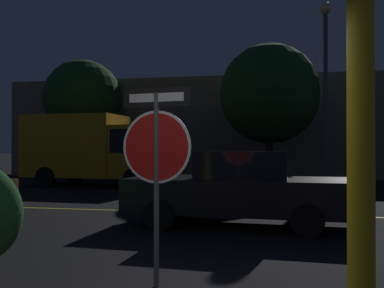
{
  "coord_description": "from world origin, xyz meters",
  "views": [
    {
      "loc": [
        1.1,
        -3.16,
        1.59
      ],
      "look_at": [
        -0.29,
        4.24,
        1.67
      ],
      "focal_mm": 40.0,
      "sensor_mm": 36.0,
      "label": 1
    }
  ],
  "objects_px": {
    "tree_0": "(269,94)",
    "yellow_pole_right": "(361,127)",
    "tree_2": "(83,99)",
    "street_lamp": "(326,68)",
    "passing_car_2": "(238,189)",
    "stop_sign": "(156,148)",
    "delivery_truck": "(103,148)"
  },
  "relations": [
    {
      "from": "tree_0",
      "to": "yellow_pole_right",
      "type": "bearing_deg",
      "value": -87.81
    },
    {
      "from": "yellow_pole_right",
      "to": "street_lamp",
      "type": "xyz_separation_m",
      "value": [
        1.49,
        14.25,
        2.98
      ]
    },
    {
      "from": "stop_sign",
      "to": "passing_car_2",
      "type": "relative_size",
      "value": 0.49
    },
    {
      "from": "street_lamp",
      "to": "passing_car_2",
      "type": "bearing_deg",
      "value": -108.21
    },
    {
      "from": "stop_sign",
      "to": "delivery_truck",
      "type": "relative_size",
      "value": 0.35
    },
    {
      "from": "passing_car_2",
      "to": "street_lamp",
      "type": "xyz_separation_m",
      "value": [
        2.71,
        8.23,
        3.94
      ]
    },
    {
      "from": "yellow_pole_right",
      "to": "tree_2",
      "type": "bearing_deg",
      "value": 119.36
    },
    {
      "from": "yellow_pole_right",
      "to": "passing_car_2",
      "type": "distance_m",
      "value": 6.21
    },
    {
      "from": "passing_car_2",
      "to": "delivery_truck",
      "type": "relative_size",
      "value": 0.71
    },
    {
      "from": "passing_car_2",
      "to": "delivery_truck",
      "type": "height_order",
      "value": "delivery_truck"
    },
    {
      "from": "passing_car_2",
      "to": "tree_2",
      "type": "bearing_deg",
      "value": 39.72
    },
    {
      "from": "stop_sign",
      "to": "tree_0",
      "type": "relative_size",
      "value": 0.36
    },
    {
      "from": "tree_2",
      "to": "street_lamp",
      "type": "bearing_deg",
      "value": -21.76
    },
    {
      "from": "stop_sign",
      "to": "passing_car_2",
      "type": "height_order",
      "value": "stop_sign"
    },
    {
      "from": "yellow_pole_right",
      "to": "tree_2",
      "type": "distance_m",
      "value": 22.11
    },
    {
      "from": "stop_sign",
      "to": "passing_car_2",
      "type": "xyz_separation_m",
      "value": [
        0.63,
        4.03,
        -0.85
      ]
    },
    {
      "from": "stop_sign",
      "to": "street_lamp",
      "type": "height_order",
      "value": "street_lamp"
    },
    {
      "from": "stop_sign",
      "to": "tree_2",
      "type": "height_order",
      "value": "tree_2"
    },
    {
      "from": "delivery_truck",
      "to": "tree_2",
      "type": "distance_m",
      "value": 6.4
    },
    {
      "from": "stop_sign",
      "to": "yellow_pole_right",
      "type": "xyz_separation_m",
      "value": [
        1.85,
        -1.99,
        0.12
      ]
    },
    {
      "from": "stop_sign",
      "to": "tree_0",
      "type": "bearing_deg",
      "value": 92.79
    },
    {
      "from": "yellow_pole_right",
      "to": "delivery_truck",
      "type": "bearing_deg",
      "value": 117.9
    },
    {
      "from": "delivery_truck",
      "to": "tree_2",
      "type": "height_order",
      "value": "tree_2"
    },
    {
      "from": "passing_car_2",
      "to": "tree_0",
      "type": "distance_m",
      "value": 11.58
    },
    {
      "from": "stop_sign",
      "to": "street_lamp",
      "type": "distance_m",
      "value": 13.07
    },
    {
      "from": "tree_0",
      "to": "stop_sign",
      "type": "bearing_deg",
      "value": -94.54
    },
    {
      "from": "street_lamp",
      "to": "tree_0",
      "type": "height_order",
      "value": "street_lamp"
    },
    {
      "from": "tree_0",
      "to": "tree_2",
      "type": "relative_size",
      "value": 0.99
    },
    {
      "from": "stop_sign",
      "to": "yellow_pole_right",
      "type": "distance_m",
      "value": 2.72
    },
    {
      "from": "passing_car_2",
      "to": "delivery_truck",
      "type": "bearing_deg",
      "value": 41.17
    },
    {
      "from": "yellow_pole_right",
      "to": "passing_car_2",
      "type": "relative_size",
      "value": 0.74
    },
    {
      "from": "stop_sign",
      "to": "yellow_pole_right",
      "type": "height_order",
      "value": "yellow_pole_right"
    }
  ]
}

